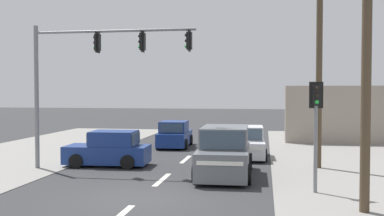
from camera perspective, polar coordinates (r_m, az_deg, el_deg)
ground_plane at (r=13.93m, az=-6.65°, el=-11.40°), size 140.00×140.00×0.00m
lane_dash_mid at (r=16.77m, az=-3.81°, el=-9.06°), size 0.20×2.40×0.01m
lane_dash_far at (r=21.60m, az=-0.80°, el=-6.53°), size 0.20×2.40×0.01m
utility_pole_foreground_right at (r=12.88m, az=20.75°, el=10.38°), size 3.78×0.56×9.54m
utility_pole_midground_right at (r=19.76m, az=15.88°, el=8.57°), size 1.80×0.26×10.51m
traffic_signal_mast at (r=18.96m, az=-12.84°, el=5.40°), size 6.89×0.48×6.00m
pedestal_signal_right_kerb at (r=14.78m, az=15.47°, el=-1.20°), size 0.44×0.30×3.56m
suv_oncoming_mid at (r=17.33m, az=4.17°, el=-5.74°), size 2.12×4.57×1.90m
hatchback_oncoming_near at (r=20.00m, az=-10.47°, el=-5.24°), size 3.70×1.90×1.53m
hatchback_crossing_left at (r=26.21m, az=-2.22°, el=-3.46°), size 1.88×3.69×1.53m
hatchback_kerbside_parked at (r=22.25m, az=7.07°, el=-4.47°), size 1.89×3.70×1.53m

